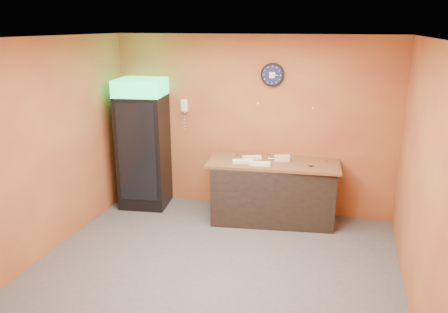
% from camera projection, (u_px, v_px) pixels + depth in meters
% --- Properties ---
extents(floor, '(4.50, 4.50, 0.00)m').
position_uv_depth(floor, '(215.00, 267.00, 5.52)').
color(floor, '#47474C').
rests_on(floor, ground).
extents(back_wall, '(4.50, 0.02, 2.80)m').
position_uv_depth(back_wall, '(251.00, 125.00, 6.95)').
color(back_wall, '#AD6F30').
rests_on(back_wall, floor).
extents(left_wall, '(0.02, 4.00, 2.80)m').
position_uv_depth(left_wall, '(50.00, 147.00, 5.70)').
color(left_wall, '#AD6F30').
rests_on(left_wall, floor).
extents(right_wall, '(0.02, 4.00, 2.80)m').
position_uv_depth(right_wall, '(422.00, 179.00, 4.52)').
color(right_wall, '#AD6F30').
rests_on(right_wall, floor).
extents(ceiling, '(4.50, 4.00, 0.02)m').
position_uv_depth(ceiling, '(214.00, 37.00, 4.70)').
color(ceiling, white).
rests_on(ceiling, back_wall).
extents(beverage_cooler, '(0.83, 0.84, 2.12)m').
position_uv_depth(beverage_cooler, '(143.00, 146.00, 7.14)').
color(beverage_cooler, black).
rests_on(beverage_cooler, floor).
extents(prep_counter, '(1.92, 1.06, 0.91)m').
position_uv_depth(prep_counter, '(273.00, 192.00, 6.74)').
color(prep_counter, black).
rests_on(prep_counter, floor).
extents(wall_clock, '(0.36, 0.06, 0.36)m').
position_uv_depth(wall_clock, '(272.00, 75.00, 6.61)').
color(wall_clock, black).
rests_on(wall_clock, back_wall).
extents(wall_phone, '(0.11, 0.10, 0.20)m').
position_uv_depth(wall_phone, '(184.00, 106.00, 7.12)').
color(wall_phone, white).
rests_on(wall_phone, back_wall).
extents(butcher_paper, '(2.03, 0.99, 0.04)m').
position_uv_depth(butcher_paper, '(274.00, 163.00, 6.60)').
color(butcher_paper, brown).
rests_on(butcher_paper, prep_counter).
extents(sub_roll_stack, '(0.24, 0.15, 0.10)m').
position_uv_depth(sub_roll_stack, '(282.00, 158.00, 6.58)').
color(sub_roll_stack, beige).
rests_on(sub_roll_stack, butcher_paper).
extents(wrapped_sandwich_left, '(0.33, 0.20, 0.04)m').
position_uv_depth(wrapped_sandwich_left, '(243.00, 161.00, 6.52)').
color(wrapped_sandwich_left, white).
rests_on(wrapped_sandwich_left, butcher_paper).
extents(wrapped_sandwich_mid, '(0.32, 0.17, 0.04)m').
position_uv_depth(wrapped_sandwich_mid, '(260.00, 164.00, 6.41)').
color(wrapped_sandwich_mid, white).
rests_on(wrapped_sandwich_mid, butcher_paper).
extents(wrapped_sandwich_right, '(0.31, 0.21, 0.04)m').
position_uv_depth(wrapped_sandwich_right, '(252.00, 157.00, 6.72)').
color(wrapped_sandwich_right, white).
rests_on(wrapped_sandwich_right, butcher_paper).
extents(kitchen_tool, '(0.07, 0.07, 0.07)m').
position_uv_depth(kitchen_tool, '(278.00, 158.00, 6.66)').
color(kitchen_tool, silver).
rests_on(kitchen_tool, butcher_paper).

